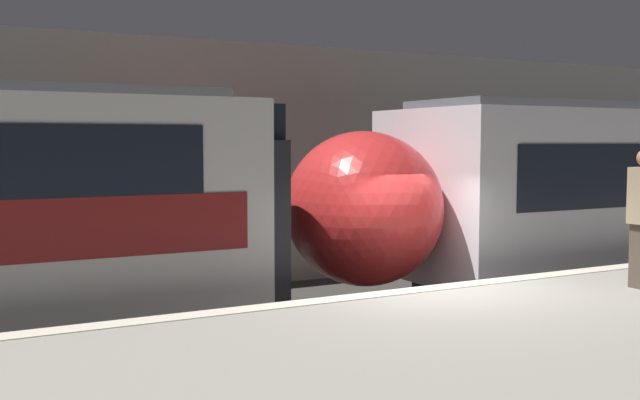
% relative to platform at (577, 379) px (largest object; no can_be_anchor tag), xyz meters
% --- Properties ---
extents(ground_plane, '(120.00, 120.00, 0.00)m').
position_rel_platform_xyz_m(ground_plane, '(0.00, 2.36, -0.56)').
color(ground_plane, '#33302D').
extents(platform, '(40.00, 4.72, 1.13)m').
position_rel_platform_xyz_m(platform, '(0.00, 0.00, 0.00)').
color(platform, gray).
rests_on(platform, ground).
extents(station_rear_barrier, '(50.00, 0.15, 4.97)m').
position_rel_platform_xyz_m(station_rear_barrier, '(0.00, 8.89, 1.92)').
color(station_rear_barrier, '#B2AD9E').
rests_on(station_rear_barrier, ground).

